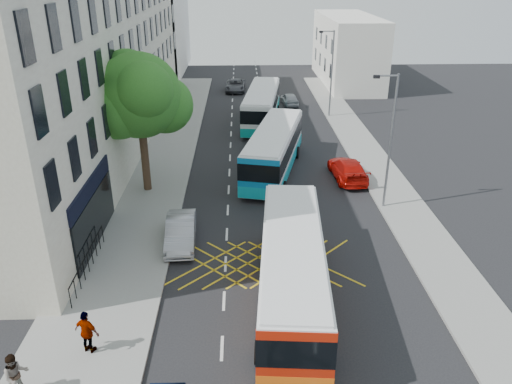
{
  "coord_description": "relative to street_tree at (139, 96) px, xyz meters",
  "views": [
    {
      "loc": [
        -2.37,
        -15.11,
        13.55
      ],
      "look_at": [
        -1.56,
        9.76,
        2.2
      ],
      "focal_mm": 35.0,
      "sensor_mm": 36.0,
      "label": 1
    }
  ],
  "objects": [
    {
      "name": "pedestrian_far",
      "position": [
        0.31,
        -15.12,
        -5.24
      ],
      "size": [
        1.15,
        0.82,
        1.81
      ],
      "primitive_type": "imported",
      "rotation": [
        0.0,
        0.0,
        2.74
      ],
      "color": "gray",
      "rests_on": "pavement_left"
    },
    {
      "name": "parked_car_silver",
      "position": [
        2.91,
        -6.88,
        -5.58
      ],
      "size": [
        1.74,
        4.38,
        1.42
      ],
      "primitive_type": "imported",
      "rotation": [
        0.0,
        0.0,
        0.06
      ],
      "color": "#A3A4AB",
      "rests_on": "ground"
    },
    {
      "name": "distant_car_grey",
      "position": [
        5.64,
        28.39,
        -5.63
      ],
      "size": [
        2.38,
        4.86,
        1.33
      ],
      "primitive_type": "imported",
      "rotation": [
        0.0,
        0.0,
        -0.04
      ],
      "color": "#44464C",
      "rests_on": "ground"
    },
    {
      "name": "lamp_far",
      "position": [
        14.71,
        17.03,
        -1.68
      ],
      "size": [
        1.45,
        0.15,
        8.0
      ],
      "color": "slate",
      "rests_on": "pavement_right"
    },
    {
      "name": "pavement_left",
      "position": [
        0.01,
        0.03,
        -6.22
      ],
      "size": [
        5.0,
        70.0,
        0.15
      ],
      "primitive_type": "cube",
      "color": "gray",
      "rests_on": "ground"
    },
    {
      "name": "terrace_far",
      "position": [
        -5.49,
        40.03,
        -1.29
      ],
      "size": [
        8.0,
        20.0,
        10.0
      ],
      "primitive_type": "cube",
      "color": "silver",
      "rests_on": "ground"
    },
    {
      "name": "building_right",
      "position": [
        19.51,
        33.03,
        -2.29
      ],
      "size": [
        6.0,
        18.0,
        8.0
      ],
      "primitive_type": "cube",
      "color": "silver",
      "rests_on": "ground"
    },
    {
      "name": "bus_mid",
      "position": [
        8.49,
        3.12,
        -4.62
      ],
      "size": [
        5.17,
        11.57,
        3.17
      ],
      "rotation": [
        0.0,
        0.0,
        -0.24
      ],
      "color": "silver",
      "rests_on": "ground"
    },
    {
      "name": "railings",
      "position": [
        -1.19,
        -9.67,
        -5.57
      ],
      "size": [
        0.08,
        5.6,
        1.14
      ],
      "primitive_type": null,
      "color": "black",
      "rests_on": "pavement_left"
    },
    {
      "name": "street_tree",
      "position": [
        0.0,
        0.0,
        0.0
      ],
      "size": [
        6.3,
        5.7,
        8.8
      ],
      "color": "#382619",
      "rests_on": "pavement_left"
    },
    {
      "name": "pavement_right",
      "position": [
        16.01,
        0.03,
        -6.22
      ],
      "size": [
        3.0,
        70.0,
        0.15
      ],
      "primitive_type": "cube",
      "color": "gray",
      "rests_on": "ground"
    },
    {
      "name": "pedestrian_near",
      "position": [
        -1.49,
        -17.19,
        -5.28
      ],
      "size": [
        1.07,
        1.03,
        1.73
      ],
      "primitive_type": "imported",
      "rotation": [
        0.0,
        0.0,
        0.63
      ],
      "color": "gray",
      "rests_on": "pavement_left"
    },
    {
      "name": "distant_car_silver",
      "position": [
        11.37,
        21.82,
        -5.65
      ],
      "size": [
        1.89,
        3.88,
        1.28
      ],
      "primitive_type": "imported",
      "rotation": [
        0.0,
        0.0,
        3.25
      ],
      "color": "#ADB0B5",
      "rests_on": "ground"
    },
    {
      "name": "bus_near",
      "position": [
        8.28,
        -12.1,
        -4.62
      ],
      "size": [
        3.51,
        11.49,
        3.18
      ],
      "rotation": [
        0.0,
        0.0,
        -0.08
      ],
      "color": "silver",
      "rests_on": "ground"
    },
    {
      "name": "bus_far",
      "position": [
        8.15,
        15.21,
        -4.61
      ],
      "size": [
        4.08,
        11.58,
        3.19
      ],
      "rotation": [
        0.0,
        0.0,
        -0.13
      ],
      "color": "silver",
      "rests_on": "ground"
    },
    {
      "name": "lamp_near",
      "position": [
        14.71,
        -2.97,
        -1.68
      ],
      "size": [
        1.45,
        0.15,
        8.0
      ],
      "color": "slate",
      "rests_on": "pavement_right"
    },
    {
      "name": "terrace_main",
      "position": [
        -5.49,
        9.52,
        0.46
      ],
      "size": [
        8.3,
        45.0,
        13.5
      ],
      "color": "beige",
      "rests_on": "ground"
    },
    {
      "name": "ground",
      "position": [
        8.51,
        -14.97,
        -6.29
      ],
      "size": [
        120.0,
        120.0,
        0.0
      ],
      "primitive_type": "plane",
      "color": "black",
      "rests_on": "ground"
    },
    {
      "name": "red_hatchback",
      "position": [
        13.52,
        1.65,
        -5.57
      ],
      "size": [
        2.29,
        5.06,
        1.44
      ],
      "primitive_type": "imported",
      "rotation": [
        0.0,
        0.0,
        3.2
      ],
      "color": "#B90F07",
      "rests_on": "ground"
    }
  ]
}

